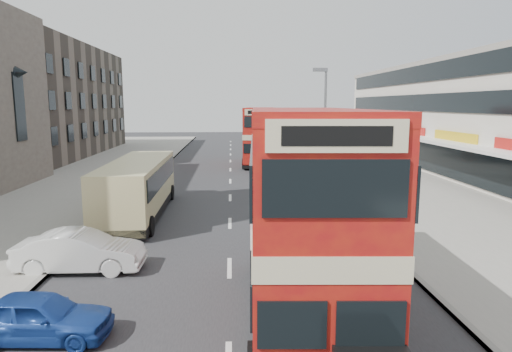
% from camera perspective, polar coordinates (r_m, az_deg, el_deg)
% --- Properties ---
extents(ground, '(160.00, 160.00, 0.00)m').
position_cam_1_polar(ground, '(14.33, -3.40, -14.34)').
color(ground, '#28282B').
rests_on(ground, ground).
extents(road_surface, '(12.00, 90.00, 0.01)m').
position_cam_1_polar(road_surface, '(33.64, -3.27, -0.67)').
color(road_surface, '#28282B').
rests_on(road_surface, ground).
extents(pavement_right, '(12.00, 90.00, 0.15)m').
position_cam_1_polar(pavement_right, '(35.67, 16.39, -0.35)').
color(pavement_right, gray).
rests_on(pavement_right, ground).
extents(pavement_left, '(12.00, 90.00, 0.15)m').
position_cam_1_polar(pavement_left, '(35.74, -22.89, -0.68)').
color(pavement_left, gray).
rests_on(pavement_left, ground).
extents(kerb_left, '(0.20, 90.00, 0.16)m').
position_cam_1_polar(kerb_left, '(34.19, -13.55, -0.63)').
color(kerb_left, gray).
rests_on(kerb_left, ground).
extents(kerb_right, '(0.20, 90.00, 0.16)m').
position_cam_1_polar(kerb_right, '(34.16, 7.02, -0.45)').
color(kerb_right, gray).
rests_on(kerb_right, ground).
extents(brick_terrace, '(14.00, 28.00, 12.00)m').
position_cam_1_polar(brick_terrace, '(55.73, -26.82, 8.44)').
color(brick_terrace, '#66594C').
rests_on(brick_terrace, ground).
extents(commercial_row, '(9.90, 46.20, 9.30)m').
position_cam_1_polar(commercial_row, '(40.38, 26.49, 6.72)').
color(commercial_row, beige).
rests_on(commercial_row, ground).
extents(street_lamp, '(1.00, 0.20, 8.12)m').
position_cam_1_polar(street_lamp, '(31.82, 8.57, 7.35)').
color(street_lamp, slate).
rests_on(street_lamp, ground).
extents(bus_main, '(3.13, 9.90, 5.39)m').
position_cam_1_polar(bus_main, '(11.71, 6.24, -5.10)').
color(bus_main, black).
rests_on(bus_main, ground).
extents(bus_second, '(3.41, 9.62, 5.19)m').
position_cam_1_polar(bus_second, '(42.44, 0.44, 5.08)').
color(bus_second, black).
rests_on(bus_second, ground).
extents(coach, '(2.66, 9.95, 2.63)m').
position_cam_1_polar(coach, '(23.87, -14.70, -1.21)').
color(coach, black).
rests_on(coach, ground).
extents(car_left_near, '(3.58, 1.63, 1.19)m').
position_cam_1_polar(car_left_near, '(12.61, -25.73, -15.71)').
color(car_left_near, '#1B4098').
rests_on(car_left_near, ground).
extents(car_left_front, '(4.31, 1.58, 1.41)m').
position_cam_1_polar(car_left_front, '(16.78, -21.31, -8.85)').
color(car_left_front, silver).
rests_on(car_left_front, ground).
extents(car_right_a, '(5.23, 2.23, 1.51)m').
position_cam_1_polar(car_right_a, '(27.94, 6.62, -1.16)').
color(car_right_a, '#A61C10').
rests_on(car_right_a, ground).
extents(car_right_b, '(4.80, 2.49, 1.29)m').
position_cam_1_polar(car_right_b, '(33.86, 4.44, 0.48)').
color(car_right_b, '#B54312').
rests_on(car_right_b, ground).
extents(car_right_c, '(4.43, 1.88, 1.49)m').
position_cam_1_polar(car_right_c, '(43.31, 2.63, 2.52)').
color(car_right_c, '#5A89B4').
rests_on(car_right_c, ground).
extents(pedestrian_near, '(0.71, 0.50, 1.89)m').
position_cam_1_polar(pedestrian_near, '(27.91, 14.72, -0.70)').
color(pedestrian_near, gray).
rests_on(pedestrian_near, pavement_right).
extents(pedestrian_far, '(1.05, 0.59, 1.69)m').
position_cam_1_polar(pedestrian_far, '(43.00, 8.65, 2.71)').
color(pedestrian_far, gray).
rests_on(pedestrian_far, pavement_right).
extents(cyclist, '(0.68, 1.72, 2.09)m').
position_cam_1_polar(cyclist, '(36.11, 4.58, 1.12)').
color(cyclist, gray).
rests_on(cyclist, ground).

